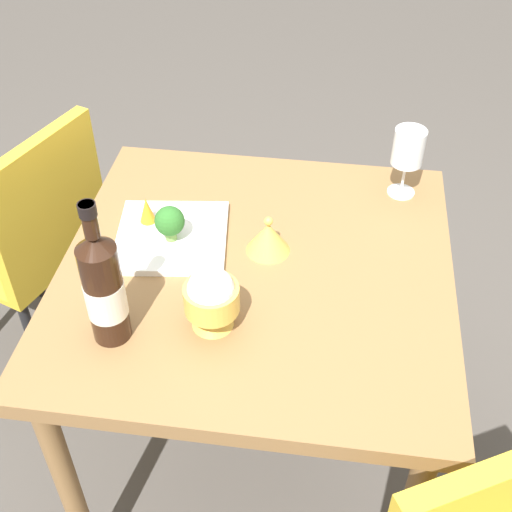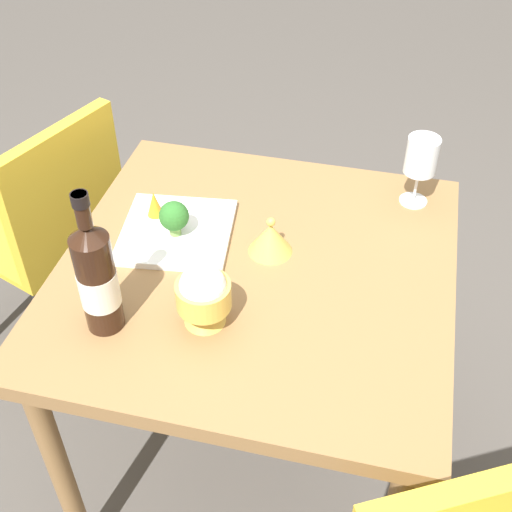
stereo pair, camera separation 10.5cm
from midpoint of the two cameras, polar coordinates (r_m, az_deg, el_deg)
ground_plane at (r=2.07m, az=-1.52°, el=-16.51°), size 8.00×8.00×0.00m
dining_table at (r=1.54m, az=-1.95°, el=-3.48°), size 0.86×0.86×0.75m
chair_by_wall at (r=2.04m, az=-19.57°, el=1.90°), size 0.51×0.51×0.85m
wine_bottle at (r=1.29m, az=-15.08°, el=-2.70°), size 0.08×0.08×0.32m
wine_glass at (r=1.65m, az=11.00°, el=8.86°), size 0.08×0.08×0.18m
rice_bowl at (r=1.31m, az=-6.10°, el=-3.64°), size 0.11×0.11×0.14m
rice_bowl_lid at (r=1.49m, az=-0.96°, el=1.56°), size 0.10×0.10×0.09m
serving_plate at (r=1.56m, az=-9.07°, el=1.57°), size 0.28×0.28×0.02m
broccoli_floret at (r=1.51m, az=-9.31°, el=2.82°), size 0.07×0.07×0.09m
carrot_garnish_left at (r=1.58m, az=-11.12°, el=3.80°), size 0.04×0.04×0.06m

